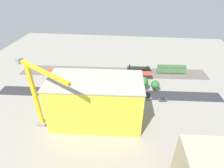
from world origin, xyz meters
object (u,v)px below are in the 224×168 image
Objects in this scene: construction_building at (96,102)px; street_tree_5 at (55,77)px; parked_car_1 at (147,98)px; tower_crane at (37,91)px; street_tree_4 at (155,85)px; traffic_light at (98,83)px; parked_car_0 at (163,100)px; passenger_coach at (171,69)px; parked_car_3 at (117,97)px; parked_car_5 at (88,95)px; parked_car_4 at (102,95)px; street_tree_2 at (79,79)px; street_tree_3 at (143,82)px; locomotive at (139,69)px; street_tree_0 at (116,81)px; street_tree_1 at (105,81)px; parked_car_6 at (73,94)px; platform_canopy_near at (99,72)px; parked_car_2 at (131,98)px; box_truck_0 at (97,96)px.

construction_building is 4.68× the size of street_tree_5.
parked_car_1 is 0.15× the size of tower_crane.
street_tree_4 is at bearing 179.45° from street_tree_5.
traffic_light is at bearing 178.00° from street_tree_5.
parked_car_1 is (8.34, -0.61, 0.05)m from parked_car_0.
parked_car_3 is (34.04, 32.08, -2.37)m from passenger_coach.
parked_car_4 is at bearing -179.12° from parked_car_5.
street_tree_2 is 0.96× the size of street_tree_3.
parked_car_1 is (-3.55, 31.75, -1.01)m from locomotive.
street_tree_0 is at bearing -105.95° from construction_building.
street_tree_4 is (-43.85, -0.82, -1.19)m from street_tree_2.
street_tree_1 is (-22.17, -33.69, -14.06)m from tower_crane.
parked_car_5 is 32.31m from street_tree_3.
locomotive is 2.12× the size of street_tree_1.
street_tree_2 reaches higher than street_tree_4.
passenger_coach is 51.71m from traffic_light.
street_tree_4 is at bearing -179.39° from traffic_light.
parked_car_1 is 0.55× the size of street_tree_3.
street_tree_3 is at bearing -142.15° from tower_crane.
parked_car_0 is at bearing 170.44° from street_tree_2.
parked_car_4 is 0.57× the size of street_tree_0.
parked_car_3 is 24.84m from parked_car_6.
parked_car_4 is 0.51× the size of street_tree_2.
construction_building reaches higher than platform_canopy_near.
traffic_light reaches higher than locomotive.
tower_crane is (4.89, 25.20, 18.66)m from parked_car_6.
parked_car_0 is at bearing -155.36° from tower_crane.
platform_canopy_near is at bearing -126.95° from street_tree_2.
construction_building is at bearing 66.44° from parked_car_3.
street_tree_2 reaches higher than locomotive.
street_tree_3 is 1.04× the size of street_tree_5.
parked_car_4 is 0.52× the size of street_tree_5.
tower_crane is at bearing 40.30° from parked_car_3.
parked_car_0 reaches higher than parked_car_2.
parked_car_1 is 55.23m from street_tree_5.
construction_building is 27.39m from street_tree_1.
tower_crane reaches higher than street_tree_4.
parked_car_0 is at bearing 179.55° from parked_car_5.
parked_car_5 is at bearing -179.58° from parked_car_6.
street_tree_5 is (36.35, -0.16, 0.60)m from street_tree_0.
construction_building is at bearing 119.74° from street_tree_2.
street_tree_0 is 1.27× the size of traffic_light.
parked_car_5 is 34.01m from tower_crane.
parked_car_6 reaches higher than parked_car_0.
street_tree_5 is 26.27m from traffic_light.
box_truck_0 is 1.14× the size of street_tree_5.
platform_canopy_near is 49.07m from passenger_coach.
street_tree_1 is 0.94× the size of street_tree_5.
platform_canopy_near is 39.47m from construction_building.
parked_car_1 is 27.42m from box_truck_0.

